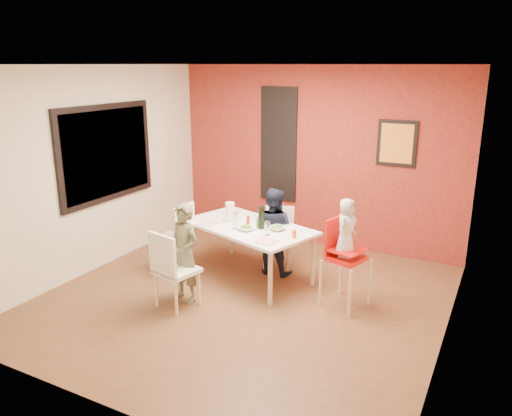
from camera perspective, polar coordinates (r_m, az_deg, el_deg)
The scene contains 35 objects.
ground at distance 6.09m, azimuth -1.33°, elevation -10.24°, with size 4.50×4.50×0.00m, color brown.
ceiling at distance 5.45m, azimuth -1.52°, elevation 16.08°, with size 4.50×4.50×0.02m, color white.
wall_back at distance 7.62m, azimuth 6.82°, elevation 5.80°, with size 4.50×0.02×2.70m, color beige.
wall_front at distance 3.89m, azimuth -17.68°, elevation -5.04°, with size 4.50×0.02×2.70m, color beige.
wall_left at distance 6.97m, azimuth -17.89°, elevation 4.15°, with size 0.02×4.50×2.70m, color beige.
wall_right at distance 4.97m, azimuth 21.92°, elevation -0.87°, with size 0.02×4.50×2.70m, color beige.
brick_accent_wall at distance 7.60m, azimuth 6.77°, elevation 5.78°, with size 4.50×0.02×2.70m, color maroon.
picture_window_frame at distance 7.05m, azimuth -16.71°, elevation 6.04°, with size 0.05×1.70×1.30m, color black.
picture_window_pane at distance 7.04m, azimuth -16.62°, elevation 6.03°, with size 0.02×1.55×1.15m, color black.
glassblock_strip at distance 7.79m, azimuth 2.61°, elevation 7.24°, with size 0.55×0.03×1.70m, color silver.
glassblock_surround at distance 7.79m, azimuth 2.60°, elevation 7.24°, with size 0.60×0.03×1.76m, color black.
art_print_frame at distance 7.20m, azimuth 15.80°, elevation 7.13°, with size 0.54×0.03×0.64m, color black.
art_print_canvas at distance 7.19m, azimuth 15.78°, elevation 7.11°, with size 0.44×0.01×0.54m, color gold.
dining_table at distance 6.44m, azimuth -0.87°, elevation -2.55°, with size 1.89×1.40×0.70m.
chair_near at distance 5.73m, azimuth -9.69°, elevation -6.60°, with size 0.51×0.51×0.92m.
chair_far at distance 6.83m, azimuth 2.62°, elevation -2.98°, with size 0.48×0.48×0.84m.
chair_left at distance 6.69m, azimuth -8.97°, elevation -3.02°, with size 0.45×0.45×0.95m.
high_chair at distance 5.80m, azimuth 9.91°, elevation -5.19°, with size 0.53×0.53×1.03m.
child_near at distance 5.87m, azimuth -8.17°, elevation -5.14°, with size 0.43×0.28×1.18m, color #53543C.
child_far at distance 6.59m, azimuth 1.95°, elevation -2.65°, with size 0.57×0.44×1.17m, color black.
toddler at distance 5.67m, azimuth 10.27°, elevation -2.22°, with size 0.33×0.21×0.67m, color beige.
plate_near_left at distance 6.52m, azimuth -5.58°, elevation -1.77°, with size 0.21×0.21×0.01m, color white.
plate_far_mid at distance 6.58m, azimuth 1.70°, elevation -1.53°, with size 0.23×0.23×0.01m, color white.
plate_near_right at distance 5.85m, azimuth 1.20°, elevation -3.83°, with size 0.23×0.23×0.01m, color white.
plate_far_left at distance 7.01m, azimuth -2.79°, elevation -0.43°, with size 0.20×0.20×0.01m, color white.
salad_bowl_a at distance 6.24m, azimuth -1.14°, elevation -2.34°, with size 0.21×0.21×0.05m, color white.
salad_bowl_b at distance 6.25m, azimuth 2.44°, elevation -2.34°, with size 0.19×0.19×0.05m, color white.
wine_bottle at distance 6.26m, azimuth 0.61°, elevation -1.13°, with size 0.08×0.08×0.29m, color black.
wine_glass_a at distance 6.27m, azimuth -2.38°, elevation -1.51°, with size 0.07×0.07×0.20m, color white.
wine_glass_b at distance 6.05m, azimuth 1.31°, elevation -2.31°, with size 0.06×0.06×0.18m, color white.
paper_towel_roll at distance 6.53m, azimuth -2.98°, elevation -0.52°, with size 0.12×0.12×0.27m, color white.
condiment_red at distance 6.33m, azimuth -0.91°, elevation -1.56°, with size 0.04×0.04×0.16m, color red.
condiment_green at distance 6.31m, azimuth 0.19°, elevation -1.72°, with size 0.04×0.04×0.14m, color #407E2A.
condiment_brown at distance 6.36m, azimuth 0.19°, elevation -1.58°, with size 0.03×0.03×0.13m, color brown.
sippy_cup at distance 5.97m, azimuth 4.38°, elevation -3.00°, with size 0.06×0.06×0.10m, color #D75917.
Camera 1 is at (2.64, -4.77, 2.71)m, focal length 35.00 mm.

